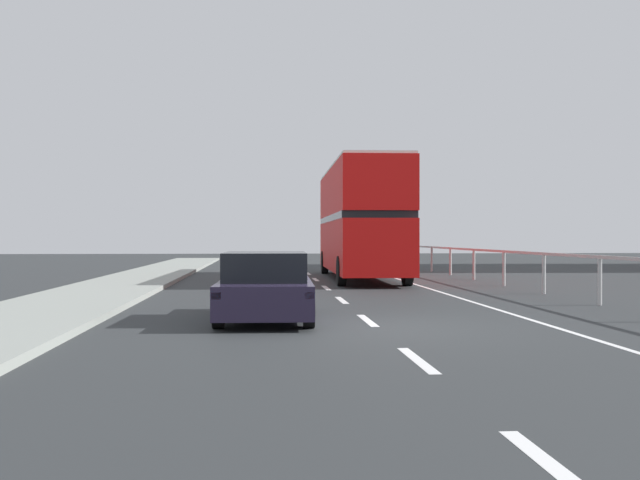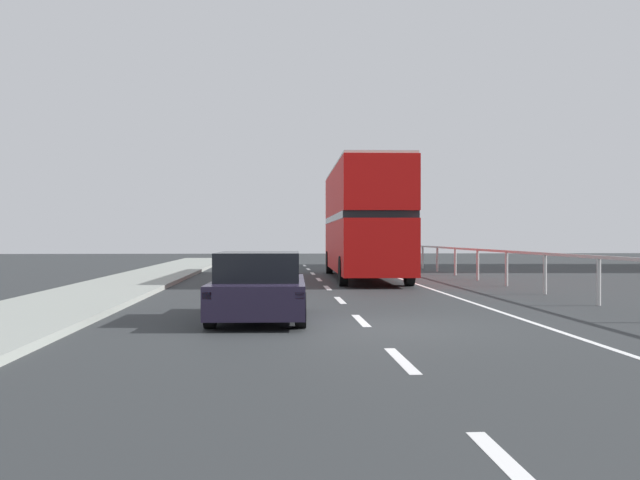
% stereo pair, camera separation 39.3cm
% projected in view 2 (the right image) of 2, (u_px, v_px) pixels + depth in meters
% --- Properties ---
extents(ground_plane, '(74.61, 120.00, 0.10)m').
position_uv_depth(ground_plane, '(367.00, 329.00, 13.41)').
color(ground_plane, '#2B2E30').
extents(lane_paint_markings, '(3.36, 46.00, 0.01)m').
position_uv_depth(lane_paint_markings, '(398.00, 291.00, 22.12)').
color(lane_paint_markings, silver).
rests_on(lane_paint_markings, ground).
extents(bridge_side_railing, '(0.10, 42.00, 1.19)m').
position_uv_depth(bridge_side_railing, '(524.00, 259.00, 22.75)').
color(bridge_side_railing, '#B6B3B1').
rests_on(bridge_side_railing, ground).
extents(double_decker_bus_red, '(2.67, 11.53, 4.35)m').
position_uv_depth(double_decker_bus_red, '(364.00, 219.00, 28.70)').
color(double_decker_bus_red, red).
rests_on(double_decker_bus_red, ground).
extents(hatchback_car_near, '(1.90, 4.31, 1.33)m').
position_uv_depth(hatchback_car_near, '(259.00, 287.00, 14.56)').
color(hatchback_car_near, '#231C32').
rests_on(hatchback_car_near, ground).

